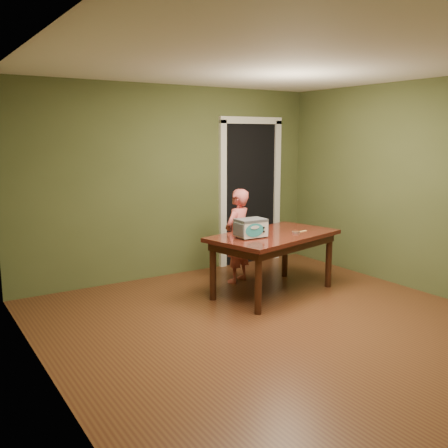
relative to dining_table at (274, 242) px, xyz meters
The scene contains 8 objects.
floor 1.39m from the dining_table, 121.06° to the right, with size 5.00×5.00×0.00m, color brown.
room_shell 1.62m from the dining_table, 121.06° to the right, with size 4.52×5.02×2.61m.
doorway 1.90m from the dining_table, 68.93° to the left, with size 1.10×0.66×2.25m.
dining_table is the anchor object (origin of this frame).
toy_oven 0.43m from the dining_table, behind, with size 0.37×0.26×0.22m.
baking_pan 0.30m from the dining_table, 25.58° to the right, with size 0.10×0.10×0.02m.
spatula 0.40m from the dining_table, 13.64° to the right, with size 0.18×0.03×0.01m, color #E7BD64.
child 0.66m from the dining_table, 98.30° to the left, with size 0.45×0.30×1.25m, color #CB5553.
Camera 1 is at (-3.09, -3.63, 1.93)m, focal length 40.00 mm.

